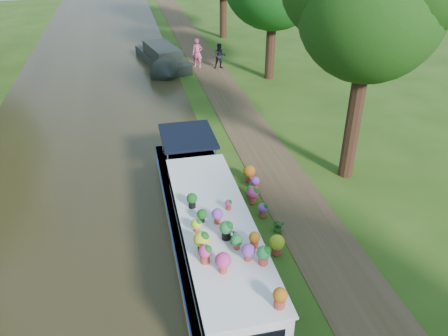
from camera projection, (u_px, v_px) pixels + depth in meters
The scene contains 8 objects.
ground at pixel (278, 235), 13.94m from camera, with size 100.00×100.00×0.00m, color #294912.
canal_water at pixel (83, 263), 12.79m from camera, with size 10.00×100.00×0.02m, color #2C2613.
towpath at pixel (313, 229), 14.16m from camera, with size 2.20×100.00×0.03m, color #493722.
plant_boat at pixel (217, 251), 11.99m from camera, with size 2.29×13.52×2.26m.
second_boat at pixel (162, 58), 29.40m from camera, with size 3.33×7.46×1.38m.
pedestrian_pink at pixel (197, 53), 28.88m from camera, with size 0.69×0.45×1.88m, color #F0628C.
pedestrian_dark at pixel (220, 56), 28.70m from camera, with size 0.80×0.62×1.64m, color black.
verge_plant at pixel (278, 226), 13.97m from camera, with size 0.41×0.35×0.45m, color #317222.
Camera 1 is at (-4.08, -10.36, 8.82)m, focal length 35.00 mm.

